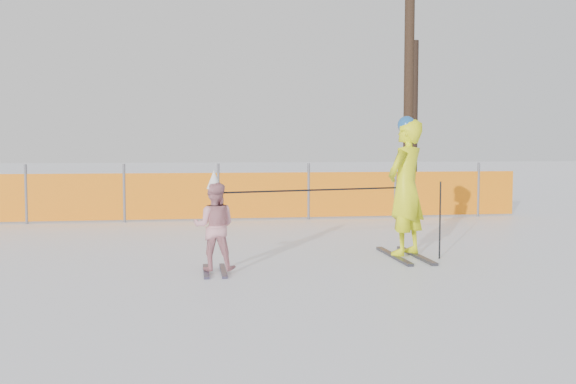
% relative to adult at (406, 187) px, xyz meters
% --- Properties ---
extents(ground, '(120.00, 120.00, 0.00)m').
position_rel_adult_xyz_m(ground, '(-1.79, -0.88, -1.03)').
color(ground, white).
rests_on(ground, ground).
extents(adult, '(0.85, 1.51, 2.06)m').
position_rel_adult_xyz_m(adult, '(0.00, 0.00, 0.00)').
color(adult, black).
rests_on(adult, ground).
extents(child, '(0.61, 0.90, 1.32)m').
position_rel_adult_xyz_m(child, '(-2.80, -0.74, -0.43)').
color(child, black).
rests_on(child, ground).
extents(ski_poles, '(3.14, 0.70, 1.12)m').
position_rel_adult_xyz_m(ski_poles, '(-0.85, -0.32, -0.14)').
color(ski_poles, black).
rests_on(ski_poles, ground).
extents(safety_fence, '(14.88, 0.06, 1.25)m').
position_rel_adult_xyz_m(safety_fence, '(-3.14, 5.07, -0.47)').
color(safety_fence, '#595960').
rests_on(safety_fence, ground).
extents(tree_trunks, '(1.24, 2.55, 6.29)m').
position_rel_adult_xyz_m(tree_trunks, '(3.50, 9.87, 1.85)').
color(tree_trunks, '#302015').
rests_on(tree_trunks, ground).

